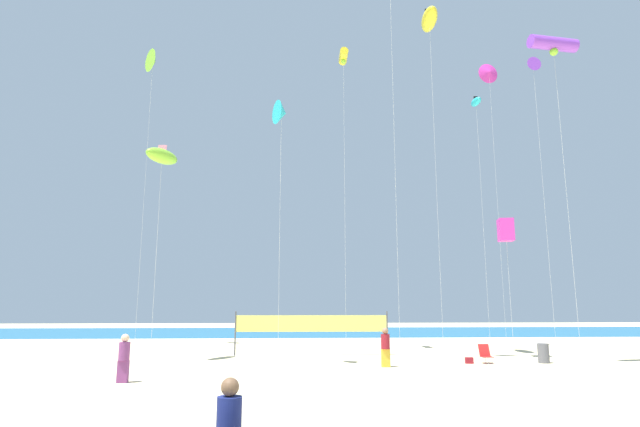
{
  "coord_description": "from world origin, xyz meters",
  "views": [
    {
      "loc": [
        -2.94,
        -18.8,
        2.75
      ],
      "look_at": [
        -1.37,
        8.59,
        7.75
      ],
      "focal_mm": 28.22,
      "sensor_mm": 36.0,
      "label": 1
    }
  ],
  "objects_px": {
    "volleyball_net": "(312,325)",
    "kite_lime_inflatable": "(162,156)",
    "beach_handbag": "(469,360)",
    "kite_violet_delta": "(533,66)",
    "trash_barrel": "(543,353)",
    "kite_lime_delta": "(153,61)",
    "kite_magenta_box": "(506,230)",
    "kite_cyan_inflatable": "(476,102)",
    "beachgoer_plum_shirt": "(124,356)",
    "kite_magenta_delta": "(489,73)",
    "kite_violet_tube": "(553,44)",
    "kite_yellow_tube": "(343,57)",
    "beachgoer_maroon_shirt": "(385,346)",
    "kite_yellow_inflatable": "(429,20)",
    "folding_beach_chair": "(485,353)",
    "kite_cyan_delta": "(281,113)"
  },
  "relations": [
    {
      "from": "volleyball_net",
      "to": "kite_lime_inflatable",
      "type": "relative_size",
      "value": 0.78
    },
    {
      "from": "beach_handbag",
      "to": "kite_violet_delta",
      "type": "height_order",
      "value": "kite_violet_delta"
    },
    {
      "from": "trash_barrel",
      "to": "kite_lime_delta",
      "type": "distance_m",
      "value": 31.74
    },
    {
      "from": "kite_magenta_box",
      "to": "kite_cyan_inflatable",
      "type": "distance_m",
      "value": 12.28
    },
    {
      "from": "beachgoer_plum_shirt",
      "to": "kite_magenta_delta",
      "type": "relative_size",
      "value": 0.08
    },
    {
      "from": "kite_cyan_inflatable",
      "to": "kite_lime_delta",
      "type": "bearing_deg",
      "value": 175.65
    },
    {
      "from": "trash_barrel",
      "to": "kite_lime_delta",
      "type": "height_order",
      "value": "kite_lime_delta"
    },
    {
      "from": "beachgoer_plum_shirt",
      "to": "kite_violet_delta",
      "type": "relative_size",
      "value": 0.09
    },
    {
      "from": "kite_violet_tube",
      "to": "kite_yellow_tube",
      "type": "relative_size",
      "value": 0.84
    },
    {
      "from": "beachgoer_maroon_shirt",
      "to": "beachgoer_plum_shirt",
      "type": "distance_m",
      "value": 11.08
    },
    {
      "from": "kite_yellow_inflatable",
      "to": "kite_yellow_tube",
      "type": "distance_m",
      "value": 5.99
    },
    {
      "from": "volleyball_net",
      "to": "kite_magenta_box",
      "type": "xyz_separation_m",
      "value": [
        10.42,
        -2.35,
        5.11
      ]
    },
    {
      "from": "kite_yellow_inflatable",
      "to": "kite_cyan_inflatable",
      "type": "xyz_separation_m",
      "value": [
        4.96,
        6.15,
        -2.52
      ]
    },
    {
      "from": "beach_handbag",
      "to": "kite_yellow_tube",
      "type": "distance_m",
      "value": 20.26
    },
    {
      "from": "kite_violet_delta",
      "to": "kite_lime_delta",
      "type": "distance_m",
      "value": 26.39
    },
    {
      "from": "volleyball_net",
      "to": "kite_magenta_delta",
      "type": "distance_m",
      "value": 26.51
    },
    {
      "from": "beachgoer_maroon_shirt",
      "to": "kite_cyan_inflatable",
      "type": "distance_m",
      "value": 20.71
    },
    {
      "from": "beachgoer_maroon_shirt",
      "to": "kite_magenta_delta",
      "type": "bearing_deg",
      "value": 21.83
    },
    {
      "from": "beachgoer_plum_shirt",
      "to": "kite_magenta_box",
      "type": "xyz_separation_m",
      "value": [
        17.62,
        7.14,
        5.83
      ]
    },
    {
      "from": "folding_beach_chair",
      "to": "volleyball_net",
      "type": "height_order",
      "value": "volleyball_net"
    },
    {
      "from": "volleyball_net",
      "to": "kite_cyan_inflatable",
      "type": "xyz_separation_m",
      "value": [
        11.84,
        4.37,
        15.3
      ]
    },
    {
      "from": "folding_beach_chair",
      "to": "kite_magenta_box",
      "type": "distance_m",
      "value": 6.96
    },
    {
      "from": "kite_magenta_delta",
      "to": "kite_yellow_tube",
      "type": "distance_m",
      "value": 15.04
    },
    {
      "from": "beachgoer_plum_shirt",
      "to": "kite_magenta_delta",
      "type": "xyz_separation_m",
      "value": [
        22.14,
        18.57,
        20.65
      ]
    },
    {
      "from": "beach_handbag",
      "to": "kite_violet_delta",
      "type": "distance_m",
      "value": 19.62
    },
    {
      "from": "kite_lime_inflatable",
      "to": "kite_magenta_box",
      "type": "relative_size",
      "value": 1.49
    },
    {
      "from": "kite_yellow_inflatable",
      "to": "kite_cyan_inflatable",
      "type": "bearing_deg",
      "value": 51.09
    },
    {
      "from": "beachgoer_maroon_shirt",
      "to": "trash_barrel",
      "type": "distance_m",
      "value": 7.98
    },
    {
      "from": "beachgoer_plum_shirt",
      "to": "kite_violet_tube",
      "type": "bearing_deg",
      "value": 164.62
    },
    {
      "from": "kite_magenta_delta",
      "to": "kite_yellow_inflatable",
      "type": "relative_size",
      "value": 1.11
    },
    {
      "from": "volleyball_net",
      "to": "kite_magenta_delta",
      "type": "relative_size",
      "value": 0.38
    },
    {
      "from": "kite_magenta_box",
      "to": "kite_cyan_delta",
      "type": "bearing_deg",
      "value": -165.96
    },
    {
      "from": "folding_beach_chair",
      "to": "volleyball_net",
      "type": "distance_m",
      "value": 9.29
    },
    {
      "from": "folding_beach_chair",
      "to": "kite_lime_inflatable",
      "type": "bearing_deg",
      "value": -156.52
    },
    {
      "from": "kite_cyan_delta",
      "to": "kite_lime_delta",
      "type": "xyz_separation_m",
      "value": [
        -9.72,
        11.53,
        8.34
      ]
    },
    {
      "from": "beachgoer_plum_shirt",
      "to": "kite_violet_delta",
      "type": "xyz_separation_m",
      "value": [
        21.41,
        10.01,
        16.95
      ]
    },
    {
      "from": "folding_beach_chair",
      "to": "kite_magenta_delta",
      "type": "xyz_separation_m",
      "value": [
        6.79,
        13.37,
        21.1
      ]
    },
    {
      "from": "beachgoer_plum_shirt",
      "to": "kite_lime_delta",
      "type": "xyz_separation_m",
      "value": [
        -4.26,
        15.64,
        19.39
      ]
    },
    {
      "from": "beachgoer_maroon_shirt",
      "to": "kite_violet_delta",
      "type": "height_order",
      "value": "kite_violet_delta"
    },
    {
      "from": "kite_yellow_tube",
      "to": "beach_handbag",
      "type": "bearing_deg",
      "value": -49.45
    },
    {
      "from": "beachgoer_plum_shirt",
      "to": "kite_lime_delta",
      "type": "height_order",
      "value": "kite_lime_delta"
    },
    {
      "from": "beachgoer_plum_shirt",
      "to": "kite_lime_inflatable",
      "type": "bearing_deg",
      "value": -108.47
    },
    {
      "from": "beachgoer_plum_shirt",
      "to": "kite_yellow_inflatable",
      "type": "xyz_separation_m",
      "value": [
        14.07,
        7.71,
        18.54
      ]
    },
    {
      "from": "kite_magenta_box",
      "to": "kite_yellow_tube",
      "type": "distance_m",
      "value": 15.16
    },
    {
      "from": "beach_handbag",
      "to": "kite_cyan_delta",
      "type": "height_order",
      "value": "kite_cyan_delta"
    },
    {
      "from": "beachgoer_plum_shirt",
      "to": "kite_cyan_inflatable",
      "type": "height_order",
      "value": "kite_cyan_inflatable"
    },
    {
      "from": "kite_yellow_tube",
      "to": "kite_violet_delta",
      "type": "bearing_deg",
      "value": -5.87
    },
    {
      "from": "trash_barrel",
      "to": "beach_handbag",
      "type": "relative_size",
      "value": 2.5
    },
    {
      "from": "beachgoer_plum_shirt",
      "to": "kite_yellow_inflatable",
      "type": "bearing_deg",
      "value": -176.57
    },
    {
      "from": "kite_magenta_box",
      "to": "kite_yellow_inflatable",
      "type": "bearing_deg",
      "value": 170.9
    }
  ]
}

